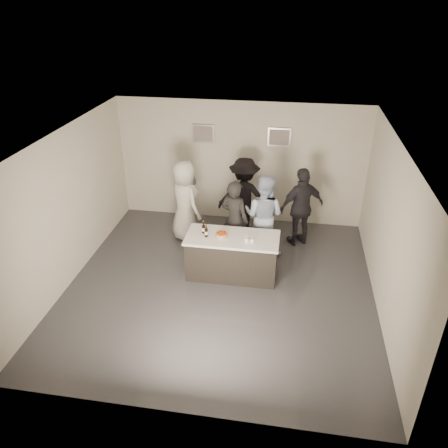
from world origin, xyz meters
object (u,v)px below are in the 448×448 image
(person_main_black, at_px, (235,220))
(person_guest_left, at_px, (185,201))
(beer_bottle_a, at_px, (204,227))
(person_guest_back, at_px, (244,197))
(bar_counter, at_px, (232,256))
(person_guest_right, at_px, (301,207))
(beer_bottle_b, at_px, (206,231))
(person_main_blue, at_px, (264,215))
(cake, at_px, (222,235))

(person_main_black, bearing_deg, person_guest_left, -2.31)
(beer_bottle_a, xyz_separation_m, person_guest_back, (0.61, 1.74, -0.08))
(bar_counter, distance_m, beer_bottle_a, 0.83)
(person_guest_right, relative_size, person_guest_back, 0.97)
(bar_counter, distance_m, person_guest_right, 2.08)
(beer_bottle_b, bearing_deg, person_main_blue, 45.12)
(cake, relative_size, beer_bottle_a, 0.89)
(person_main_blue, height_order, person_guest_back, person_guest_back)
(person_guest_right, bearing_deg, bar_counter, 18.02)
(person_main_blue, distance_m, person_guest_back, 0.97)
(cake, xyz_separation_m, person_main_blue, (0.75, 1.01, -0.02))
(person_guest_left, bearing_deg, person_main_blue, -146.41)
(bar_counter, height_order, cake, cake)
(bar_counter, bearing_deg, beer_bottle_b, -171.75)
(bar_counter, relative_size, person_guest_left, 0.97)
(bar_counter, xyz_separation_m, person_main_black, (-0.06, 0.72, 0.45))
(cake, bearing_deg, person_guest_right, 44.61)
(person_main_black, distance_m, person_guest_right, 1.61)
(beer_bottle_a, relative_size, person_guest_right, 0.14)
(person_guest_back, bearing_deg, person_guest_left, 18.08)
(person_guest_left, bearing_deg, person_main_black, -162.15)
(beer_bottle_b, bearing_deg, person_guest_back, 74.26)
(person_guest_right, distance_m, person_guest_back, 1.36)
(beer_bottle_a, bearing_deg, person_main_blue, 39.26)
(person_main_blue, bearing_deg, cake, 70.21)
(cake, bearing_deg, beer_bottle_b, -171.61)
(beer_bottle_b, height_order, person_guest_left, person_guest_left)
(cake, xyz_separation_m, person_main_black, (0.16, 0.75, -0.04))
(bar_counter, relative_size, beer_bottle_b, 7.15)
(bar_counter, height_order, person_main_blue, person_main_blue)
(person_main_black, bearing_deg, bar_counter, 118.77)
(person_guest_back, bearing_deg, person_main_blue, 121.64)
(person_main_blue, bearing_deg, person_main_black, 41.00)
(person_main_black, xyz_separation_m, person_guest_right, (1.40, 0.79, 0.03))
(person_guest_back, bearing_deg, bar_counter, 88.20)
(person_main_blue, distance_m, person_guest_left, 1.86)
(beer_bottle_b, distance_m, person_guest_back, 1.94)
(bar_counter, distance_m, person_guest_left, 1.92)
(person_guest_left, bearing_deg, person_guest_back, -116.16)
(cake, distance_m, person_main_black, 0.76)
(person_main_black, relative_size, person_main_blue, 0.98)
(person_main_blue, bearing_deg, person_guest_right, -130.08)
(person_main_black, bearing_deg, person_main_blue, -131.64)
(cake, bearing_deg, person_guest_left, 128.39)
(person_main_black, height_order, person_main_blue, person_main_blue)
(bar_counter, xyz_separation_m, person_guest_back, (0.01, 1.79, 0.50))
(person_guest_left, bearing_deg, cake, 172.74)
(person_main_black, distance_m, person_main_blue, 0.65)
(person_main_blue, bearing_deg, beer_bottle_b, 61.94)
(cake, distance_m, person_main_blue, 1.26)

